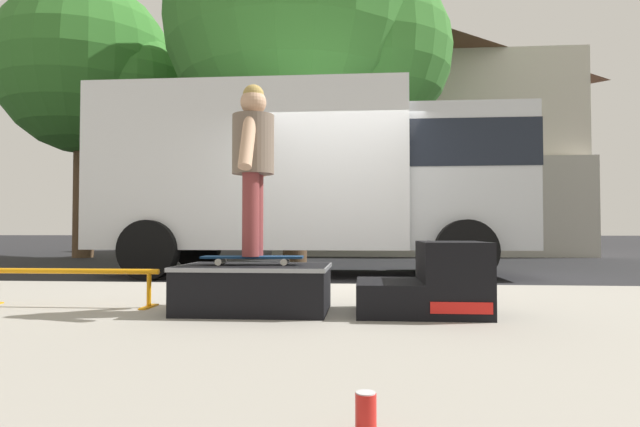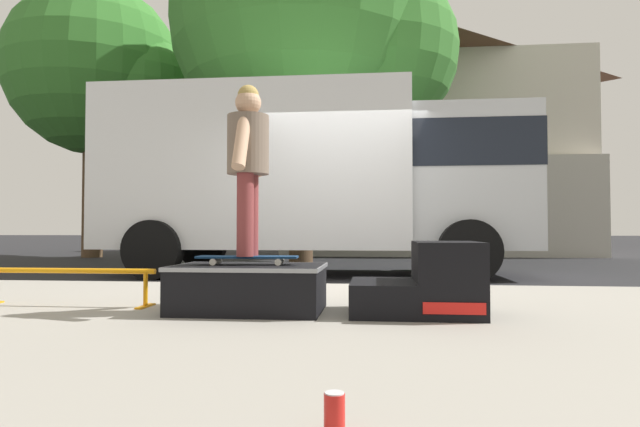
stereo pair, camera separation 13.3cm
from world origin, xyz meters
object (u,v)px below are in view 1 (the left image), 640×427
skater_kid (253,155)px  street_tree_neighbour (310,30)px  skate_box (255,287)px  street_tree_main (95,74)px  skateboard (253,258)px  soda_can (366,413)px  grind_rail (68,278)px  box_truck (313,174)px  kicker_ramp (432,284)px

skater_kid → street_tree_neighbour: 9.17m
skate_box → skater_kid: (-0.02, 0.02, 1.02)m
skater_kid → street_tree_main: (-6.54, 9.92, 3.74)m
skate_box → skateboard: (-0.02, 0.02, 0.22)m
soda_can → grind_rail: bearing=133.8°
skater_kid → street_tree_neighbour: bearing=92.7°
soda_can → box_truck: box_truck is taller
skateboard → street_tree_main: street_tree_main is taller
grind_rail → box_truck: (1.55, 4.75, 1.35)m
kicker_ramp → skateboard: size_ratio=1.20×
box_truck → street_tree_main: size_ratio=0.91×
skate_box → street_tree_main: size_ratio=0.15×
skater_kid → box_truck: (-0.01, 4.87, 0.37)m
street_tree_main → soda_can: bearing=-59.0°
skate_box → box_truck: size_ratio=0.17×
skate_box → street_tree_main: street_tree_main is taller
skate_box → box_truck: 5.09m
skate_box → grind_rail: 1.59m
kicker_ramp → box_truck: bearing=105.7°
skater_kid → street_tree_neighbour: (-0.39, 8.19, 4.11)m
skate_box → box_truck: bearing=90.3°
kicker_ramp → grind_rail: kicker_ramp is taller
skateboard → street_tree_neighbour: street_tree_neighbour is taller
kicker_ramp → grind_rail: size_ratio=0.62×
street_tree_neighbour → skater_kid: bearing=-87.3°
grind_rail → box_truck: bearing=71.9°
kicker_ramp → street_tree_neighbour: street_tree_neighbour is taller
skateboard → soda_can: bearing=-70.3°
kicker_ramp → soda_can: bearing=-101.9°
kicker_ramp → street_tree_main: size_ratio=0.13×
skateboard → street_tree_main: 12.72m
soda_can → box_truck: size_ratio=0.02×
skate_box → kicker_ramp: (1.35, -0.00, 0.03)m
grind_rail → skateboard: size_ratio=1.93×
street_tree_neighbour → skate_box: bearing=-87.2°
grind_rail → street_tree_neighbour: (1.17, 8.08, 5.09)m
kicker_ramp → street_tree_main: 13.56m
skate_box → street_tree_neighbour: street_tree_neighbour is taller
box_truck → skateboard: bearing=-89.9°
soda_can → box_truck: (-0.87, 7.28, 1.52)m
street_tree_neighbour → street_tree_main: bearing=164.3°
soda_can → street_tree_main: bearing=121.0°
skateboard → box_truck: size_ratio=0.11×
box_truck → street_tree_main: street_tree_main is taller
skate_box → kicker_ramp: bearing=-0.0°
kicker_ramp → grind_rail: 2.93m
street_tree_main → street_tree_neighbour: size_ratio=0.88×
skater_kid → kicker_ramp: bearing=-1.0°
grind_rail → skater_kid: size_ratio=1.14×
street_tree_neighbour → box_truck: bearing=-83.5°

